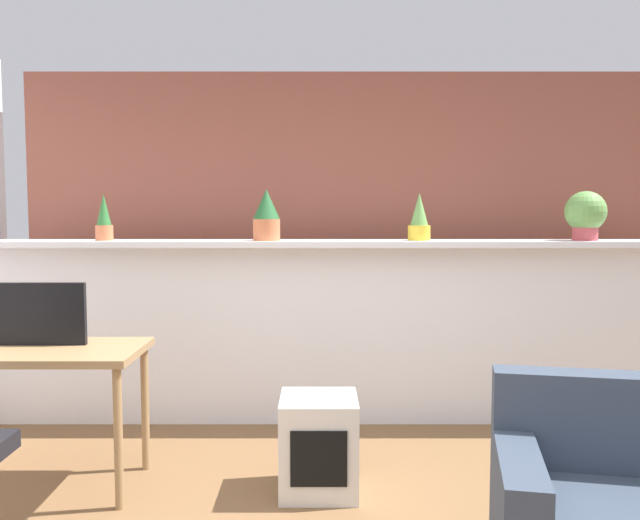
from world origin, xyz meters
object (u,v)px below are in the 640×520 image
desk (38,364)px  potted_plant_0 (106,219)px  potted_plant_2 (421,219)px  tv_monitor (40,314)px  potted_plant_1 (269,215)px  potted_plant_3 (588,214)px  side_cube_shelf (321,445)px

desk → potted_plant_0: bearing=88.2°
potted_plant_2 → tv_monitor: (-2.18, -1.00, -0.49)m
potted_plant_1 → potted_plant_3: bearing=0.7°
potted_plant_1 → tv_monitor: (-1.15, -0.96, -0.51)m
potted_plant_1 → side_cube_shelf: potted_plant_1 is taller
potted_plant_3 → side_cube_shelf: bearing=-148.1°
potted_plant_0 → side_cube_shelf: size_ratio=0.63×
potted_plant_0 → side_cube_shelf: 2.16m
potted_plant_3 → tv_monitor: potted_plant_3 is taller
desk → side_cube_shelf: bearing=-1.9°
potted_plant_1 → potted_plant_2: (1.03, 0.04, -0.03)m
side_cube_shelf → potted_plant_3: bearing=31.9°
potted_plant_2 → desk: bearing=-153.4°
potted_plant_3 → tv_monitor: size_ratio=0.65×
potted_plant_0 → desk: potted_plant_0 is taller
desk → side_cube_shelf: size_ratio=2.20×
potted_plant_2 → potted_plant_3: 1.12m
potted_plant_1 → potted_plant_2: 1.03m
side_cube_shelf → potted_plant_0: bearing=142.6°
potted_plant_1 → side_cube_shelf: bearing=-72.1°
potted_plant_0 → side_cube_shelf: bearing=-37.4°
potted_plant_1 → potted_plant_3: potted_plant_1 is taller
potted_plant_1 → potted_plant_3: 2.15m
potted_plant_1 → desk: potted_plant_1 is taller
potted_plant_3 → desk: size_ratio=0.30×
potted_plant_2 → tv_monitor: size_ratio=0.63×
potted_plant_0 → desk: (-0.03, -1.06, -0.74)m
potted_plant_0 → potted_plant_3: potted_plant_3 is taller
tv_monitor → potted_plant_1: bearing=40.0°
potted_plant_2 → potted_plant_1: bearing=-177.7°
potted_plant_0 → potted_plant_1: (1.10, -0.02, 0.03)m
potted_plant_2 → potted_plant_3: (1.12, -0.01, 0.04)m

